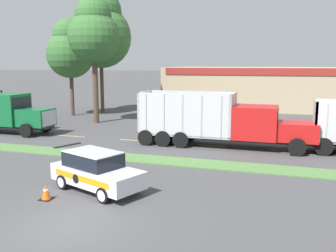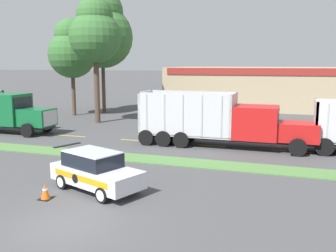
{
  "view_description": "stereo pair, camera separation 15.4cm",
  "coord_description": "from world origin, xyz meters",
  "views": [
    {
      "loc": [
        7.1,
        -10.45,
        5.49
      ],
      "look_at": [
        0.76,
        8.94,
        2.12
      ],
      "focal_mm": 40.0,
      "sensor_mm": 36.0,
      "label": 1
    },
    {
      "loc": [
        7.24,
        -10.4,
        5.49
      ],
      "look_at": [
        0.76,
        8.94,
        2.12
      ],
      "focal_mm": 40.0,
      "sensor_mm": 36.0,
      "label": 2
    }
  ],
  "objects": [
    {
      "name": "dump_truck_lead",
      "position": [
        3.76,
        14.21,
        1.55
      ],
      "size": [
        11.74,
        2.78,
        3.62
      ],
      "color": "black",
      "rests_on": "ground_plane"
    },
    {
      "name": "centre_line_2",
      "position": [
        -14.29,
        14.24,
        0.0
      ],
      "size": [
        2.4,
        0.14,
        0.01
      ],
      "primitive_type": "cube",
      "color": "yellow",
      "rests_on": "ground_plane"
    },
    {
      "name": "centre_line_5",
      "position": [
        1.91,
        14.24,
        0.0
      ],
      "size": [
        2.4,
        0.14,
        0.01
      ],
      "primitive_type": "cube",
      "color": "yellow",
      "rests_on": "ground_plane"
    },
    {
      "name": "rally_car",
      "position": [
        -0.83,
        3.64,
        0.88
      ],
      "size": [
        4.73,
        3.27,
        1.76
      ],
      "color": "silver",
      "rests_on": "ground_plane"
    },
    {
      "name": "traffic_cone",
      "position": [
        -2.23,
        1.96,
        0.32
      ],
      "size": [
        0.49,
        0.49,
        0.65
      ],
      "color": "black",
      "rests_on": "ground_plane"
    },
    {
      "name": "centre_line_4",
      "position": [
        -3.49,
        14.24,
        0.0
      ],
      "size": [
        2.4,
        0.14,
        0.01
      ],
      "primitive_type": "cube",
      "color": "yellow",
      "rests_on": "ground_plane"
    },
    {
      "name": "tree_behind_far_right",
      "position": [
        -15.31,
        24.71,
        7.03
      ],
      "size": [
        5.03,
        5.03,
        10.31
      ],
      "color": "brown",
      "rests_on": "ground_plane"
    },
    {
      "name": "centre_line_6",
      "position": [
        7.31,
        14.24,
        0.0
      ],
      "size": [
        2.4,
        0.14,
        0.01
      ],
      "primitive_type": "cube",
      "color": "yellow",
      "rests_on": "ground_plane"
    },
    {
      "name": "grass_verge",
      "position": [
        0.0,
        9.33,
        0.03
      ],
      "size": [
        120.0,
        1.83,
        0.06
      ],
      "primitive_type": "cube",
      "color": "#517F42",
      "rests_on": "ground_plane"
    },
    {
      "name": "tree_behind_right",
      "position": [
        -13.45,
        28.05,
        9.19
      ],
      "size": [
        6.9,
        6.9,
        13.68
      ],
      "color": "brown",
      "rests_on": "ground_plane"
    },
    {
      "name": "centre_line_3",
      "position": [
        -8.89,
        14.24,
        0.0
      ],
      "size": [
        2.4,
        0.14,
        0.01
      ],
      "primitive_type": "cube",
      "color": "yellow",
      "rests_on": "ground_plane"
    },
    {
      "name": "store_building_backdrop",
      "position": [
        5.02,
        39.25,
        2.56
      ],
      "size": [
        26.33,
        12.1,
        5.12
      ],
      "color": "tan",
      "rests_on": "ground_plane"
    },
    {
      "name": "tree_behind_left",
      "position": [
        -10.3,
        20.87,
        8.43
      ],
      "size": [
        4.77,
        4.77,
        11.58
      ],
      "color": "brown",
      "rests_on": "ground_plane"
    },
    {
      "name": "ground_plane",
      "position": [
        0.0,
        0.0,
        0.0
      ],
      "size": [
        600.0,
        600.0,
        0.0
      ],
      "primitive_type": "plane",
      "color": "#474749"
    }
  ]
}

